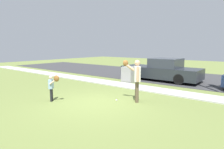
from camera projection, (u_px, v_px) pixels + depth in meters
ground_plane at (140, 88)px, 10.46m from camera, size 48.00×48.00×0.00m
sidewalk_strip at (141, 88)px, 10.53m from camera, size 36.00×1.20×0.06m
road_surface at (175, 77)px, 14.39m from camera, size 36.00×6.80×0.02m
person_adult at (136, 76)px, 7.81m from camera, size 0.87×0.50×1.73m
person_child at (52, 85)px, 7.89m from camera, size 0.60×0.33×1.12m
baseball at (116, 100)px, 8.05m from camera, size 0.07×0.07×0.07m
utility_cabinet at (129, 75)px, 12.18m from camera, size 0.74×0.67×1.00m
parked_pickup_dark at (161, 70)px, 12.92m from camera, size 5.20×1.95×1.48m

